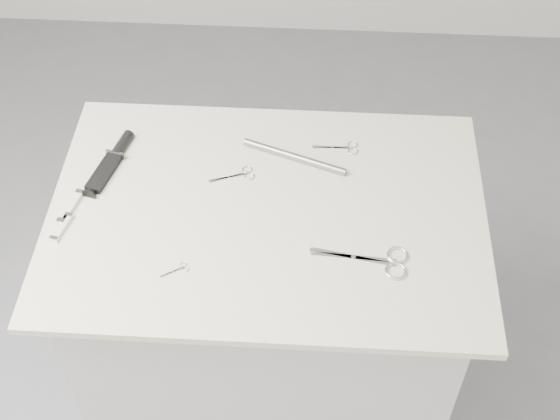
# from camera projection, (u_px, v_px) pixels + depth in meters

# --- Properties ---
(ground) EXTENTS (4.00, 4.00, 0.01)m
(ground) POSITION_uv_depth(u_px,v_px,m) (271.00, 403.00, 2.47)
(ground) COLOR gray
(ground) RESTS_ON ground
(plinth) EXTENTS (0.90, 0.60, 0.90)m
(plinth) POSITION_uv_depth(u_px,v_px,m) (269.00, 324.00, 2.13)
(plinth) COLOR #B7B7B5
(plinth) RESTS_ON ground
(display_board) EXTENTS (1.00, 0.70, 0.02)m
(display_board) POSITION_uv_depth(u_px,v_px,m) (267.00, 214.00, 1.79)
(display_board) COLOR beige
(display_board) RESTS_ON plinth
(large_shears) EXTENTS (0.21, 0.09, 0.01)m
(large_shears) POSITION_uv_depth(u_px,v_px,m) (381.00, 261.00, 1.68)
(large_shears) COLOR silver
(large_shears) RESTS_ON display_board
(embroidery_scissors_a) EXTENTS (0.11, 0.06, 0.00)m
(embroidery_scissors_a) POSITION_uv_depth(u_px,v_px,m) (239.00, 175.00, 1.85)
(embroidery_scissors_a) COLOR silver
(embroidery_scissors_a) RESTS_ON display_board
(embroidery_scissors_b) EXTENTS (0.11, 0.05, 0.00)m
(embroidery_scissors_b) POSITION_uv_depth(u_px,v_px,m) (344.00, 148.00, 1.91)
(embroidery_scissors_b) COLOR silver
(embroidery_scissors_b) RESTS_ON display_board
(tiny_scissors) EXTENTS (0.06, 0.05, 0.00)m
(tiny_scissors) POSITION_uv_depth(u_px,v_px,m) (178.00, 270.00, 1.67)
(tiny_scissors) COLOR silver
(tiny_scissors) RESTS_ON display_board
(sheathed_knife) EXTENTS (0.08, 0.20, 0.03)m
(sheathed_knife) POSITION_uv_depth(u_px,v_px,m) (113.00, 160.00, 1.88)
(sheathed_knife) COLOR black
(sheathed_knife) RESTS_ON display_board
(pocket_knife_a) EXTENTS (0.05, 0.11, 0.01)m
(pocket_knife_a) POSITION_uv_depth(u_px,v_px,m) (71.00, 206.00, 1.78)
(pocket_knife_a) COLOR silver
(pocket_knife_a) RESTS_ON display_board
(pocket_knife_b) EXTENTS (0.04, 0.08, 0.01)m
(pocket_knife_b) POSITION_uv_depth(u_px,v_px,m) (62.00, 227.00, 1.74)
(pocket_knife_b) COLOR silver
(pocket_knife_b) RESTS_ON display_board
(metal_rail) EXTENTS (0.25, 0.11, 0.02)m
(metal_rail) POSITION_uv_depth(u_px,v_px,m) (294.00, 157.00, 1.88)
(metal_rail) COLOR gray
(metal_rail) RESTS_ON display_board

